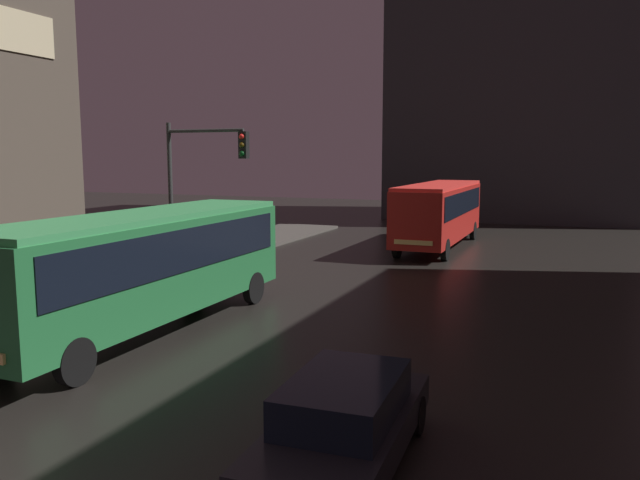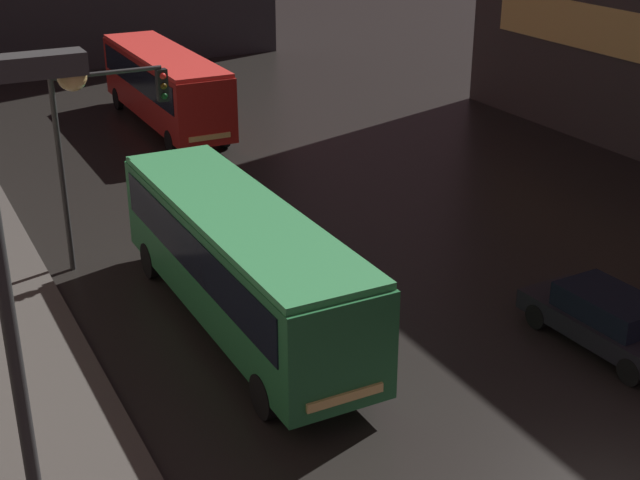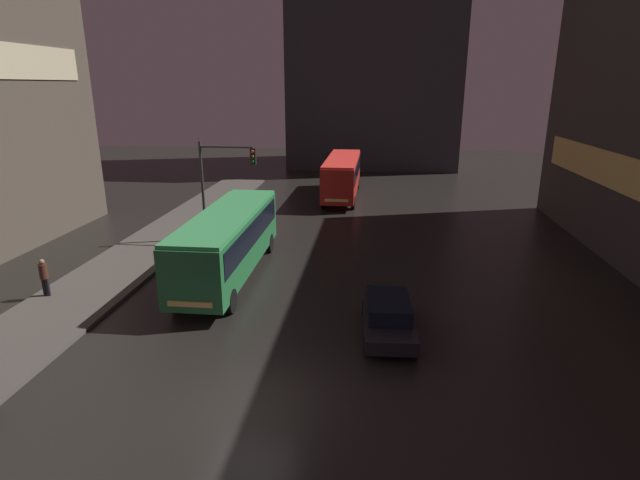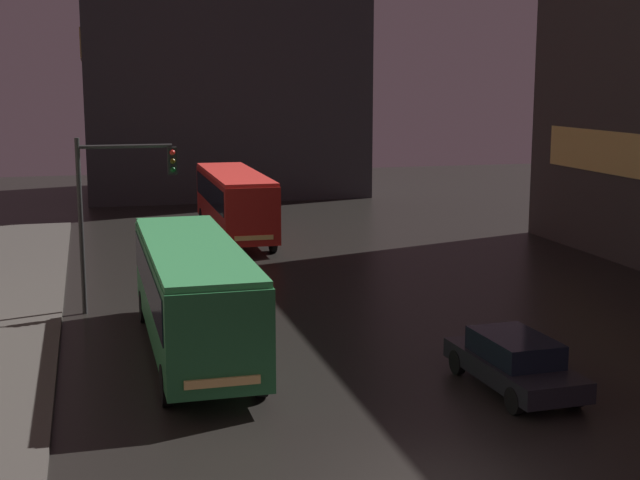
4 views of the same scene
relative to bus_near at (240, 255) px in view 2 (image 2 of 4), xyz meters
The scene contains 6 objects.
sidewalk_left 6.02m from the bus_near, behind, with size 4.00×48.00×0.15m.
bus_near is the anchor object (origin of this frame).
bus_far 18.55m from the bus_near, 77.24° to the left, with size 2.53×10.66×3.25m.
car_taxi 8.95m from the bus_near, 33.78° to the right, with size 1.98×4.47×1.39m.
traffic_light_main 5.98m from the bus_near, 109.12° to the left, with size 3.23×0.35×5.80m.
street_lamp_sidewalk 11.50m from the bus_near, 124.71° to the right, with size 1.25×0.36×8.85m.
Camera 2 is at (-10.62, -8.66, 10.83)m, focal length 50.00 mm.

